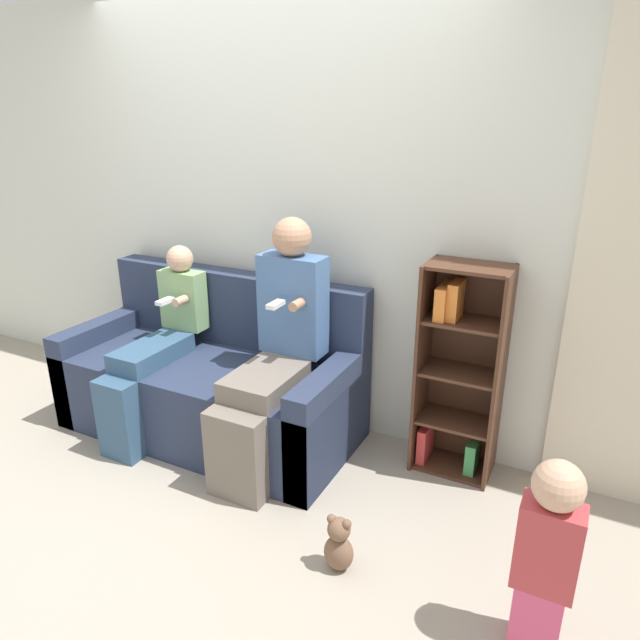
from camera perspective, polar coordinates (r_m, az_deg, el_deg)
ground_plane at (r=3.27m, az=-12.55°, el=-15.38°), size 14.00×14.00×0.00m
back_wall at (r=3.48m, az=-4.31°, el=10.26°), size 10.00×0.06×2.55m
couch at (r=3.56m, az=-10.73°, el=-6.15°), size 1.79×0.81×0.94m
adult_seated at (r=3.05m, az=-4.54°, el=-2.50°), size 0.37×0.77×1.35m
child_seated at (r=3.52m, az=-16.19°, el=-2.53°), size 0.28×0.76×1.11m
toddler_standing at (r=2.29m, az=21.75°, el=-20.76°), size 0.21×0.18×0.79m
bookshelf at (r=3.12m, az=13.74°, el=-4.92°), size 0.42×0.29×1.16m
teddy_bear at (r=2.63m, az=1.89°, el=-21.54°), size 0.13×0.11×0.27m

